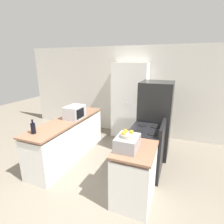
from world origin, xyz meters
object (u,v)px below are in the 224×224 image
pantry_cabinet (130,101)px  toaster_oven (127,143)px  refrigerator (155,119)px  fruit_bowl (127,134)px  microwave (75,112)px  stove (146,150)px  wine_bottle (33,128)px

pantry_cabinet → toaster_oven: bearing=-74.6°
pantry_cabinet → refrigerator: 1.18m
toaster_oven → fruit_bowl: fruit_bowl is taller
pantry_cabinet → refrigerator: pantry_cabinet is taller
microwave → toaster_oven: (1.54, -0.96, -0.04)m
pantry_cabinet → stove: pantry_cabinet is taller
pantry_cabinet → stove: bearing=-63.1°
microwave → wine_bottle: microwave is taller
pantry_cabinet → stove: 1.91m
microwave → fruit_bowl: fruit_bowl is taller
fruit_bowl → microwave: bearing=147.8°
refrigerator → wine_bottle: 2.61m
refrigerator → wine_bottle: bearing=-137.3°
stove → refrigerator: bearing=87.7°
pantry_cabinet → microwave: 1.76m
pantry_cabinet → wine_bottle: (-1.06, -2.56, -0.05)m
microwave → fruit_bowl: (1.54, -0.97, 0.09)m
pantry_cabinet → wine_bottle: bearing=-112.5°
stove → fruit_bowl: (-0.13, -0.89, 0.69)m
stove → wine_bottle: size_ratio=4.04×
wine_bottle → refrigerator: bearing=42.7°
stove → wine_bottle: bearing=-153.2°
stove → wine_bottle: (-1.88, -0.95, 0.55)m
fruit_bowl → wine_bottle: bearing=-178.1°
refrigerator → microwave: 1.87m
pantry_cabinet → wine_bottle: size_ratio=8.04×
wine_bottle → fruit_bowl: fruit_bowl is taller
stove → toaster_oven: 1.05m
microwave → toaster_oven: bearing=-31.9°
refrigerator → toaster_oven: 1.71m
microwave → wine_bottle: bearing=-101.4°
stove → fruit_bowl: fruit_bowl is taller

